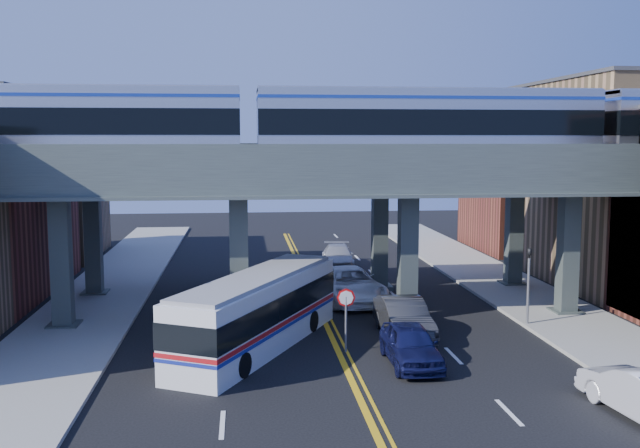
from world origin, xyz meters
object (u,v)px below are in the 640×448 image
object	(u,v)px
car_lane_c	(349,285)
car_lane_d	(338,257)
transit_train	(427,124)
traffic_signal	(529,278)
stop_sign	(346,310)
car_lane_a	(411,345)
transit_bus	(258,312)
car_lane_b	(404,318)

from	to	relation	value
car_lane_c	car_lane_d	world-z (taller)	car_lane_c
transit_train	traffic_signal	xyz separation A→B (m)	(4.37, -2.00, -7.04)
stop_sign	car_lane_d	size ratio (longest dim) A/B	0.51
car_lane_a	car_lane_c	size ratio (longest dim) A/B	0.71
car_lane_d	transit_train	bearing A→B (deg)	-75.13
car_lane_a	car_lane_d	size ratio (longest dim) A/B	0.89
stop_sign	transit_bus	distance (m)	3.68
stop_sign	car_lane_a	distance (m)	3.08
traffic_signal	car_lane_d	distance (m)	17.61
car_lane_c	traffic_signal	bearing A→B (deg)	-46.09
car_lane_d	stop_sign	bearing A→B (deg)	-90.91
transit_bus	car_lane_c	bearing A→B (deg)	-4.62
car_lane_c	car_lane_b	bearing A→B (deg)	-86.09
car_lane_b	transit_bus	bearing A→B (deg)	-171.98
car_lane_c	car_lane_d	xyz separation A→B (m)	(0.74, 10.17, -0.15)
transit_bus	car_lane_c	size ratio (longest dim) A/B	1.74
transit_bus	car_lane_d	distance (m)	19.14
traffic_signal	car_lane_c	distance (m)	9.66
transit_train	transit_bus	bearing A→B (deg)	-153.56
transit_train	car_lane_d	xyz separation A→B (m)	(-2.29, 14.23, -8.59)
car_lane_a	car_lane_b	size ratio (longest dim) A/B	0.89
car_lane_b	car_lane_a	bearing A→B (deg)	-99.55
stop_sign	car_lane_d	distance (m)	19.39
car_lane_b	car_lane_d	bearing A→B (deg)	91.39
traffic_signal	car_lane_c	world-z (taller)	traffic_signal
stop_sign	car_lane_b	world-z (taller)	stop_sign
transit_train	transit_bus	distance (m)	11.94
transit_train	transit_bus	xyz separation A→B (m)	(-8.06, -4.01, -7.84)
transit_bus	car_lane_b	xyz separation A→B (m)	(6.37, 0.97, -0.65)
stop_sign	car_lane_d	bearing A→B (deg)	83.35
transit_bus	car_lane_c	distance (m)	9.52
traffic_signal	transit_bus	bearing A→B (deg)	-170.83
car_lane_a	car_lane_c	xyz separation A→B (m)	(-0.74, 10.92, 0.12)
car_lane_b	car_lane_c	world-z (taller)	car_lane_c
transit_train	car_lane_b	xyz separation A→B (m)	(-1.69, -3.04, -8.50)
transit_train	traffic_signal	distance (m)	8.53
car_lane_a	car_lane_d	bearing A→B (deg)	89.82
traffic_signal	stop_sign	bearing A→B (deg)	-161.37
car_lane_a	car_lane_b	xyz separation A→B (m)	(0.60, 3.83, 0.07)
stop_sign	car_lane_c	bearing A→B (deg)	80.59
car_lane_c	car_lane_d	bearing A→B (deg)	79.02
stop_sign	car_lane_b	bearing A→B (deg)	34.56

